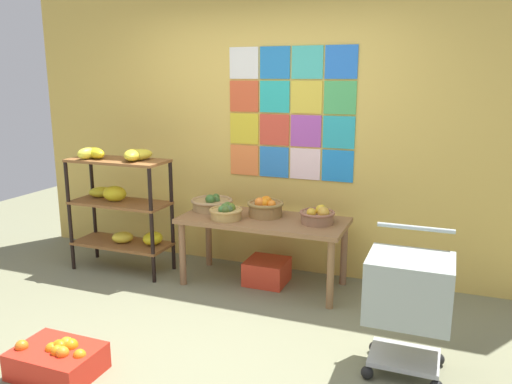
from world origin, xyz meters
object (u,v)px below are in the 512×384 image
Objects in this scene: display_table at (263,227)px; shopping_cart at (409,293)px; fruit_basket_left at (212,203)px; banana_shelf_unit at (120,195)px; fruit_basket_back_left at (318,215)px; fruit_basket_right at (226,212)px; fruit_basket_back_right at (265,207)px; orange_crate_foreground at (58,359)px; produce_crate_under_table at (267,271)px.

shopping_cart reaches higher than display_table.
fruit_basket_left is 2.19m from shopping_cart.
fruit_basket_back_left is at bearing 4.98° from banana_shelf_unit.
shopping_cart is (1.33, -0.99, -0.01)m from display_table.
banana_shelf_unit is at bearing 171.66° from shopping_cart.
display_table is at bearing 5.65° from banana_shelf_unit.
shopping_cart is at bearing -36.67° from display_table.
fruit_basket_right is at bearing -167.85° from fruit_basket_back_left.
fruit_basket_back_right is (-0.01, 0.07, 0.16)m from display_table.
banana_shelf_unit is at bearing 179.82° from fruit_basket_right.
fruit_basket_back_left reaches higher than fruit_basket_right.
banana_shelf_unit is 1.42m from display_table.
fruit_basket_left reaches higher than orange_crate_foreground.
fruit_basket_right is 0.80m from fruit_basket_back_left.
display_table is 0.44m from produce_crate_under_table.
orange_crate_foreground is at bearing -94.45° from fruit_basket_left.
orange_crate_foreground is at bearing -111.33° from display_table.
display_table reaches higher than produce_crate_under_table.
orange_crate_foreground reaches higher than produce_crate_under_table.
banana_shelf_unit is 3.64× the size of fruit_basket_back_right.
fruit_basket_back_left reaches higher than produce_crate_under_table.
fruit_basket_right reaches higher than display_table.
fruit_basket_back_right is at bearing 150.52° from shopping_cart.
fruit_basket_left is 0.74× the size of orange_crate_foreground.
fruit_basket_left is at bearing 175.15° from fruit_basket_back_left.
fruit_basket_left is 2.02m from orange_crate_foreground.
fruit_basket_back_left is 0.50m from fruit_basket_back_right.
shopping_cart is (0.84, -1.02, -0.15)m from fruit_basket_back_left.
orange_crate_foreground is at bearing -103.94° from fruit_basket_right.
fruit_basket_back_left is at bearing -5.14° from fruit_basket_back_right.
fruit_basket_back_right is 0.60m from produce_crate_under_table.
banana_shelf_unit is 1.32× the size of shopping_cart.
banana_shelf_unit is 2.26× the size of orange_crate_foreground.
fruit_basket_right is 0.55× the size of orange_crate_foreground.
orange_crate_foreground is at bearing -67.45° from banana_shelf_unit.
fruit_basket_right is 0.97× the size of fruit_basket_back_left.
display_table is 4.04× the size of produce_crate_under_table.
fruit_basket_back_right is at bearing 69.59° from orange_crate_foreground.
shopping_cart is (1.34, -1.06, -0.17)m from fruit_basket_back_right.
banana_shelf_unit is at bearing -174.35° from display_table.
produce_crate_under_table is (0.31, 0.19, -0.58)m from fruit_basket_right.
orange_crate_foreground is at bearing -111.37° from produce_crate_under_table.
fruit_basket_right is (1.11, -0.00, -0.06)m from banana_shelf_unit.
fruit_basket_back_right is (1.40, 0.21, -0.04)m from banana_shelf_unit.
fruit_basket_right is 0.81× the size of produce_crate_under_table.
banana_shelf_unit is at bearing 112.55° from orange_crate_foreground.
produce_crate_under_table is at bearing 31.16° from fruit_basket_right.
banana_shelf_unit reaches higher than orange_crate_foreground.
fruit_basket_left is (-0.26, 0.26, -0.01)m from fruit_basket_right.
fruit_basket_back_left is (0.78, 0.17, 0.00)m from fruit_basket_right.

